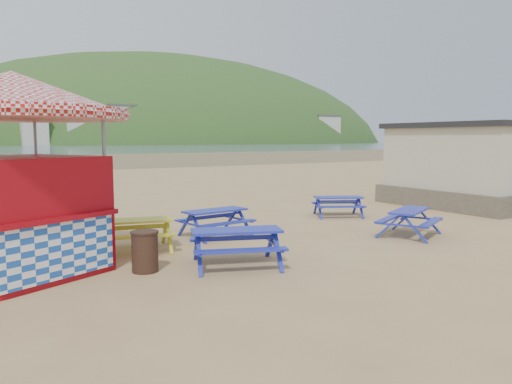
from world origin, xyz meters
TOP-DOWN VIEW (x-y plane):
  - ground at (0.00, 0.00)m, footprint 400.00×400.00m
  - wet_sand at (0.00, 55.00)m, footprint 400.00×400.00m
  - picnic_table_blue_a at (-2.05, 0.72)m, footprint 1.83×1.54m
  - picnic_table_blue_b at (2.93, 1.56)m, footprint 1.97×1.84m
  - picnic_table_blue_d at (-3.10, -2.26)m, footprint 2.20×2.00m
  - picnic_table_blue_e at (2.31, -1.97)m, footprint 2.10×1.95m
  - picnic_table_yellow at (-4.40, 0.20)m, footprint 1.98×1.73m
  - ice_cream_kiosk at (-6.88, -0.64)m, footprint 5.61×5.61m
  - litter_bin at (-4.82, -1.70)m, footprint 0.54×0.54m
  - amenity_block at (10.50, 1.00)m, footprint 7.40×5.40m
  - headland_town at (90.00, 229.68)m, footprint 264.00×144.00m

SIDE VIEW (x-z plane):
  - headland_town at x=90.00m, z-range -63.91..44.09m
  - ground at x=0.00m, z-range 0.00..0.00m
  - wet_sand at x=0.00m, z-range 0.00..0.00m
  - picnic_table_blue_b at x=2.93m, z-range 0.00..0.66m
  - picnic_table_blue_e at x=2.31m, z-range 0.00..0.70m
  - picnic_table_blue_a at x=-2.05m, z-range 0.00..0.71m
  - picnic_table_yellow at x=-4.40m, z-range 0.00..0.72m
  - picnic_table_blue_d at x=-3.10m, z-range 0.00..0.76m
  - litter_bin at x=-4.82m, z-range 0.01..0.80m
  - amenity_block at x=10.50m, z-range -0.01..3.14m
  - ice_cream_kiosk at x=-6.88m, z-range 0.49..4.29m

